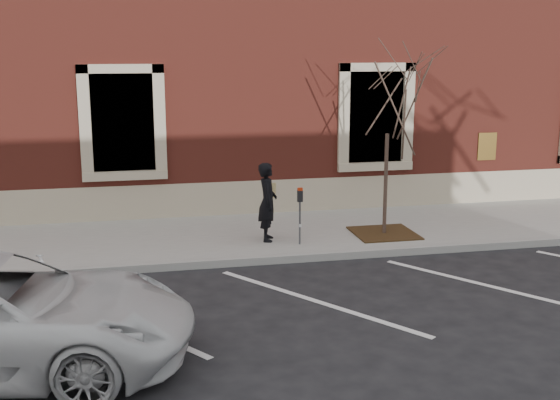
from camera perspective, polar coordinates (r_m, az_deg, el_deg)
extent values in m
plane|color=#28282B|center=(13.62, 0.53, -5.05)|extent=(120.00, 120.00, 0.00)
cube|color=#AAA8A0|center=(15.25, -0.91, -2.86)|extent=(40.00, 3.50, 0.15)
cube|color=#9E9E99|center=(13.56, 0.58, -4.81)|extent=(40.00, 0.12, 0.15)
cube|color=maroon|center=(20.63, -4.27, 12.12)|extent=(40.00, 8.50, 8.00)
cube|color=tan|center=(16.84, -2.10, 0.26)|extent=(40.00, 0.06, 0.80)
cube|color=black|center=(16.42, -12.65, 6.20)|extent=(1.40, 0.30, 2.20)
cube|color=tan|center=(16.42, -12.45, 1.98)|extent=(1.90, 0.20, 0.20)
cube|color=black|center=(17.43, 7.61, 6.73)|extent=(1.40, 0.30, 2.20)
cube|color=tan|center=(17.43, 7.68, 2.75)|extent=(1.90, 0.20, 0.20)
imported|color=black|center=(14.37, -1.02, -0.16)|extent=(0.49, 0.65, 1.62)
cylinder|color=#595B60|center=(14.17, 1.62, -1.89)|extent=(0.04, 0.04, 0.88)
cube|color=black|center=(14.04, 1.63, 0.32)|extent=(0.11, 0.08, 0.23)
cube|color=red|center=(14.01, 1.64, 0.88)|extent=(0.10, 0.08, 0.05)
cube|color=white|center=(14.14, 1.66, -2.10)|extent=(0.04, 0.00, 0.06)
cube|color=#412D14|center=(15.21, 8.45, -2.68)|extent=(1.30, 1.30, 0.03)
cylinder|color=#4C382E|center=(14.97, 8.58, 1.25)|extent=(0.08, 0.08, 2.16)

